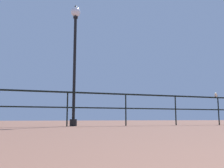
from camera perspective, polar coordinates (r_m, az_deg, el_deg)
pier_railing at (r=7.77m, az=-10.30°, el=-3.80°), size 19.72×0.05×1.08m
lamppost_center at (r=8.36m, az=-8.62°, el=8.02°), size 0.32×0.32×4.10m
seagull_on_rail at (r=10.46m, az=22.99°, el=-2.37°), size 0.29×0.27×0.17m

